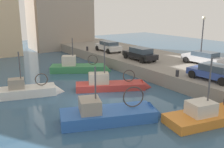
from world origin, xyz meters
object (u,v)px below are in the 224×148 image
Objects in this scene: mooring_bollard_south at (177,73)px; mooring_bollard_mid at (87,49)px; fishing_boat_white at (30,94)px; fishing_boat_red at (114,87)px; parked_car_silver at (203,57)px; fishing_boat_orange at (214,118)px; quay_streetlamp at (203,32)px; parked_car_blue at (213,72)px; parked_car_white at (108,46)px; fishing_boat_green at (81,70)px; fishing_boat_blue at (114,119)px; parked_car_black at (140,54)px.

mooring_bollard_south and mooring_bollard_mid have the same top height.
fishing_boat_red is at bearing -20.24° from fishing_boat_white.
fishing_boat_red is 10.48m from parked_car_silver.
fishing_boat_orange is 1.58× the size of parked_car_silver.
quay_streetlamp reaches higher than fishing_boat_orange.
parked_car_blue is at bearing -43.38° from fishing_boat_red.
parked_car_silver is at bearing -67.12° from mooring_bollard_mid.
parked_car_white is (-3.94, 11.94, 0.02)m from parked_car_silver.
fishing_boat_green is 12.20× the size of mooring_bollard_mid.
quay_streetlamp is at bearing -67.92° from mooring_bollard_mid.
fishing_boat_blue is 6.32m from fishing_boat_orange.
parked_car_white reaches higher than mooring_bollard_south.
mooring_bollard_south is at bearing -27.31° from fishing_boat_white.
fishing_boat_red is (6.52, -2.40, 0.04)m from fishing_boat_white.
quay_streetlamp is (13.49, 4.11, 4.34)m from fishing_boat_blue.
fishing_boat_green is (4.03, 12.40, 0.02)m from fishing_boat_blue.
parked_car_blue is (5.36, -12.71, 1.74)m from fishing_boat_green.
fishing_boat_white is at bearing 111.41° from fishing_boat_blue.
fishing_boat_orange is 13.49m from parked_car_black.
fishing_boat_white is at bearing 126.81° from fishing_boat_orange.
mooring_bollard_mid is at bearing 83.27° from fishing_boat_orange.
fishing_boat_white is 10.39× the size of mooring_bollard_mid.
fishing_boat_red is 1.53× the size of parked_car_white.
parked_car_black reaches higher than parked_car_white.
fishing_boat_red is 1.56× the size of parked_car_silver.
mooring_bollard_south is (-2.01, -13.85, -0.43)m from parked_car_white.
fishing_boat_orange reaches higher than fishing_boat_blue.
fishing_boat_white is 17.26m from parked_car_silver.
fishing_boat_green reaches higher than mooring_bollard_mid.
fishing_boat_blue reaches higher than parked_car_white.
quay_streetlamp is at bearing 16.95° from fishing_boat_blue.
fishing_boat_red is 7.53m from parked_car_black.
parked_car_silver is at bearing 44.13° from parked_car_blue.
parked_car_silver is 7.75× the size of mooring_bollard_mid.
mooring_bollard_mid is at bearing 71.41° from fishing_boat_red.
fishing_boat_blue is at bearing 146.93° from fishing_boat_orange.
fishing_boat_white is at bearing 167.64° from parked_car_silver.
quay_streetlamp reaches higher than fishing_boat_green.
quay_streetlamp is at bearing 42.73° from fishing_boat_orange.
quay_streetlamp reaches higher than fishing_boat_white.
fishing_boat_red is 12.10× the size of mooring_bollard_south.
fishing_boat_red reaches higher than fishing_boat_green.
fishing_boat_orange reaches higher than fishing_boat_green.
fishing_boat_white is 12.26m from mooring_bollard_south.
fishing_boat_blue is 13.04m from fishing_boat_green.
parked_car_blue is 6.56m from quay_streetlamp.
fishing_boat_red reaches higher than parked_car_blue.
parked_car_black is at bearing -91.27° from parked_car_white.
fishing_boat_orange reaches higher than mooring_bollard_mid.
fishing_boat_blue reaches higher than mooring_bollard_south.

